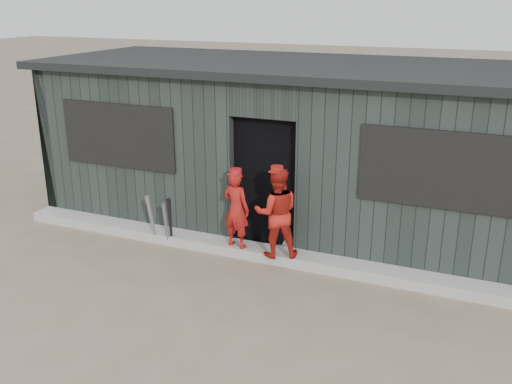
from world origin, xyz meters
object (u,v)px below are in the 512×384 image
at_px(player_red_right, 277,213).
at_px(bat_mid, 166,224).
at_px(bat_right, 170,222).
at_px(player_grey_back, 292,213).
at_px(bat_left, 152,220).
at_px(player_red_left, 236,209).
at_px(dugout, 296,145).

bearing_deg(player_red_right, bat_mid, -22.56).
bearing_deg(bat_right, player_grey_back, 21.72).
xyz_separation_m(bat_left, bat_right, (0.30, 0.03, -0.01)).
bearing_deg(player_red_left, player_red_right, -174.92).
relative_size(player_red_right, player_grey_back, 1.13).
bearing_deg(player_grey_back, player_red_right, 84.45).
relative_size(bat_mid, player_red_right, 0.56).
xyz_separation_m(player_red_left, player_grey_back, (0.64, 0.56, -0.16)).
bearing_deg(dugout, player_grey_back, -73.22).
xyz_separation_m(bat_mid, dugout, (1.38, 1.89, 0.93)).
distance_m(player_red_right, dugout, 1.92).
bearing_deg(bat_left, dugout, 49.70).
height_order(bat_left, bat_right, bat_left).
relative_size(bat_left, player_grey_back, 0.73).
distance_m(player_grey_back, dugout, 1.45).
bearing_deg(bat_right, player_red_right, 1.71).
xyz_separation_m(bat_left, player_red_right, (1.97, 0.08, 0.38)).
height_order(bat_left, player_grey_back, player_grey_back).
bearing_deg(player_grey_back, bat_left, 14.66).
distance_m(bat_left, bat_right, 0.30).
bearing_deg(dugout, bat_right, -125.14).
distance_m(bat_right, player_red_right, 1.72).
bearing_deg(player_red_left, bat_mid, 16.77).
xyz_separation_m(player_red_left, dugout, (0.28, 1.76, 0.56)).
bearing_deg(player_red_right, bat_right, -22.95).
relative_size(player_red_left, dugout, 0.14).
bearing_deg(dugout, bat_left, -130.30).
relative_size(player_red_right, dugout, 0.15).
height_order(bat_right, dugout, dugout).
xyz_separation_m(bat_mid, player_grey_back, (1.75, 0.68, 0.21)).
distance_m(bat_mid, player_red_right, 1.79).
height_order(player_red_left, player_grey_back, player_red_left).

